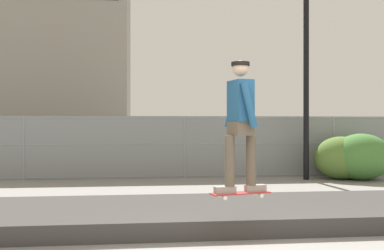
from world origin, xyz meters
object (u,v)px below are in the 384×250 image
skater (240,118)px  parked_car_mid (212,144)px  skateboard (240,193)px  street_lamp (306,43)px  shrub_center (361,157)px  parked_car_near (49,145)px  shrub_left (342,158)px

skater → parked_car_mid: 11.42m
skateboard → street_lamp: street_lamp is taller
skater → shrub_center: 8.14m
parked_car_mid → skateboard: bearing=-97.1°
skateboard → shrub_center: shrub_center is taller
parked_car_mid → shrub_center: (3.59, -4.96, -0.17)m
skater → parked_car_mid: size_ratio=0.38×
shrub_center → skateboard: bearing=-128.3°
skater → parked_car_near: size_ratio=0.38×
skater → street_lamp: street_lamp is taller
parked_car_near → parked_car_mid: 6.20m
parked_car_near → shrub_center: parked_car_near is taller
parked_car_near → parked_car_mid: size_ratio=1.00×
skater → parked_car_near: skater is taller
skater → shrub_center: (5.00, 6.34, -1.02)m
skater → shrub_left: (4.51, 6.57, -1.06)m
skateboard → street_lamp: bearing=62.4°
shrub_left → shrub_center: bearing=-25.0°
skater → street_lamp: (3.44, 6.59, 2.27)m
skateboard → skater: size_ratio=0.48×
parked_car_mid → shrub_center: 6.12m
skateboard → shrub_center: size_ratio=0.48×
shrub_left → shrub_center: shrub_center is taller
skater → parked_car_near: bearing=112.9°
skateboard → parked_car_near: size_ratio=0.18×
parked_car_near → shrub_center: (9.79, -5.00, -0.17)m
shrub_center → skater: bearing=-128.3°
street_lamp → shrub_left: bearing=-1.1°
skater → street_lamp: bearing=62.4°
parked_car_near → shrub_left: bearing=-27.1°
skater → shrub_left: bearing=55.5°
street_lamp → parked_car_mid: street_lamp is taller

